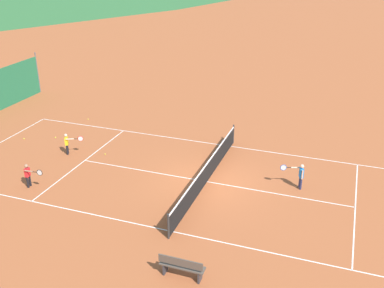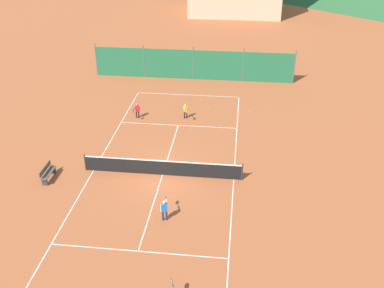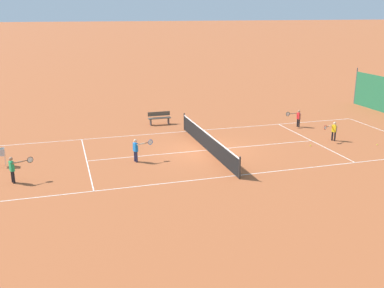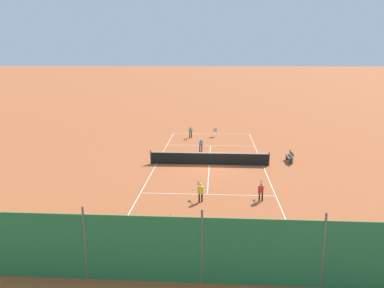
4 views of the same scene
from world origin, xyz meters
TOP-DOWN VIEW (x-y plane):
  - ground_plane at (0.00, 0.00)m, footprint 600.00×600.00m
  - court_line_markings at (0.00, 0.00)m, footprint 8.25×23.85m
  - tennis_net at (0.00, 0.00)m, footprint 9.18×0.08m
  - player_near_service at (0.82, -3.99)m, footprint 0.38×1.03m
  - player_far_service at (0.38, 7.57)m, footprint 0.43×0.98m
  - player_far_baseline at (-3.11, 7.23)m, footprint 0.38×0.97m
  - player_near_baseline at (2.10, -9.65)m, footprint 0.40×1.03m
  - tennis_ball_service_box at (0.93, 5.79)m, footprint 0.07×0.07m
  - tennis_ball_alley_right at (1.88, 9.46)m, footprint 0.07×0.07m
  - ball_hopper at (-0.42, -10.40)m, footprint 0.36×0.36m
  - courtside_bench at (-6.34, -1.21)m, footprint 0.36×1.50m

SIDE VIEW (x-z plane):
  - ground_plane at x=0.00m, z-range 0.00..0.00m
  - court_line_markings at x=0.00m, z-range 0.00..0.01m
  - tennis_ball_service_box at x=0.93m, z-range 0.00..0.07m
  - tennis_ball_alley_right at x=1.88m, z-range 0.00..0.07m
  - courtside_bench at x=-6.34m, z-range 0.03..0.87m
  - tennis_net at x=0.00m, z-range -0.03..1.03m
  - player_far_baseline at x=-3.11m, z-range 0.10..1.21m
  - ball_hopper at x=-0.42m, z-range 0.21..1.10m
  - player_far_service at x=0.38m, z-range 0.10..1.22m
  - player_near_service at x=0.82m, z-range 0.10..1.27m
  - player_near_baseline at x=2.10m, z-range 0.10..1.29m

